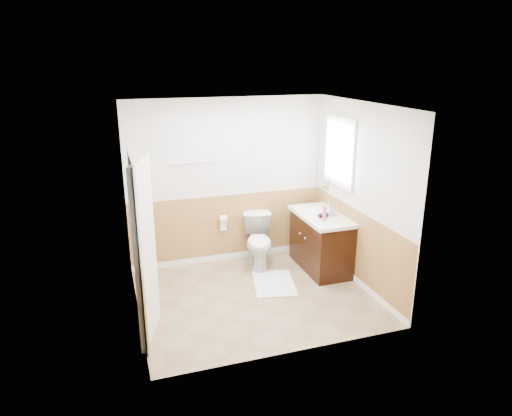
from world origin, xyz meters
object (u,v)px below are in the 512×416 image
object	(u,v)px
toilet	(259,242)
bath_mat	(274,283)
vanity_cabinet	(321,243)
lotion_bottle	(324,213)
soap_dispenser	(332,209)

from	to	relation	value
toilet	bath_mat	xyz separation A→B (m)	(0.00, -0.67, -0.38)
toilet	bath_mat	world-z (taller)	toilet
bath_mat	vanity_cabinet	world-z (taller)	vanity_cabinet
toilet	bath_mat	size ratio (longest dim) A/B	0.97
vanity_cabinet	lotion_bottle	world-z (taller)	lotion_bottle
bath_mat	lotion_bottle	xyz separation A→B (m)	(0.75, 0.02, 0.95)
toilet	bath_mat	distance (m)	0.76
lotion_bottle	soap_dispenser	size ratio (longest dim) A/B	1.19
vanity_cabinet	lotion_bottle	bearing A→B (deg)	-110.71
bath_mat	vanity_cabinet	xyz separation A→B (m)	(0.85, 0.29, 0.39)
soap_dispenser	lotion_bottle	bearing A→B (deg)	-139.85
bath_mat	vanity_cabinet	distance (m)	0.97
bath_mat	toilet	bearing A→B (deg)	90.00
vanity_cabinet	soap_dispenser	bearing A→B (deg)	-33.31
bath_mat	vanity_cabinet	bearing A→B (deg)	18.71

